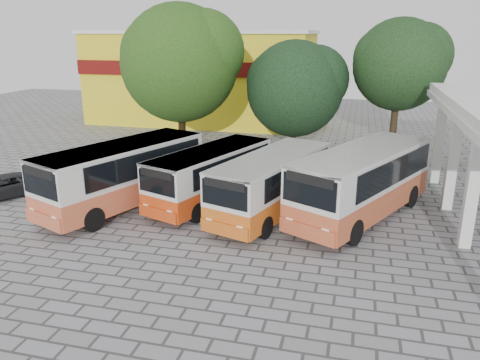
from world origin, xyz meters
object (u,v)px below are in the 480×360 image
(parked_car, at_px, (3,187))
(bus_far_left, at_px, (123,172))
(bus_centre_left, at_px, (211,173))
(bus_far_right, at_px, (363,179))
(bus_centre_right, at_px, (272,181))

(parked_car, bearing_deg, bus_far_left, 33.71)
(bus_centre_left, bearing_deg, bus_far_right, 18.48)
(bus_far_left, height_order, bus_centre_right, bus_far_left)
(bus_centre_right, relative_size, parked_car, 2.03)
(bus_centre_left, distance_m, bus_far_right, 7.18)
(bus_far_left, distance_m, parked_car, 6.85)
(bus_far_left, xyz_separation_m, bus_centre_left, (3.86, 1.57, -0.22))
(bus_centre_left, relative_size, bus_centre_right, 0.97)
(bus_centre_left, xyz_separation_m, bus_centre_right, (3.18, -0.78, 0.06))
(bus_centre_right, bearing_deg, bus_far_left, -155.77)
(bus_far_left, distance_m, bus_centre_right, 7.08)
(bus_far_left, xyz_separation_m, bus_far_right, (11.03, 1.40, 0.05))
(bus_far_left, relative_size, parked_car, 2.24)
(bus_centre_left, distance_m, bus_centre_right, 3.27)
(bus_far_left, bearing_deg, bus_far_right, 28.97)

